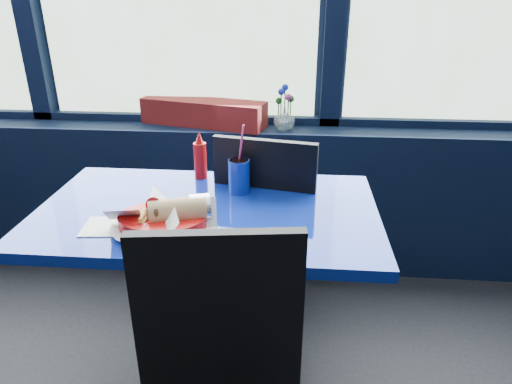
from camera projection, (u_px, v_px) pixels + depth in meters
The scene contains 9 objects.
window_sill at pixel (186, 194), 2.57m from camera, with size 5.00×0.26×0.80m, color black.
near_table at pixel (210, 252), 1.69m from camera, with size 1.20×0.70×0.75m.
chair_near_back at pixel (261, 220), 1.98m from camera, with size 0.50×0.50×0.94m.
planter_box at pixel (203, 112), 2.39m from camera, with size 0.66×0.17×0.13m, color maroon.
flower_vase at pixel (284, 117), 2.30m from camera, with size 0.13×0.14×0.23m.
food_basket at pixel (164, 219), 1.45m from camera, with size 0.32×0.32×0.11m.
ketchup_bottle at pixel (200, 158), 1.84m from camera, with size 0.05×0.05×0.19m.
soda_cup at pixel (239, 175), 1.72m from camera, with size 0.08×0.08×0.27m.
napkin at pixel (104, 227), 1.49m from camera, with size 0.14×0.14×0.00m, color white.
Camera 1 is at (0.60, 0.57, 1.46)m, focal length 32.00 mm.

